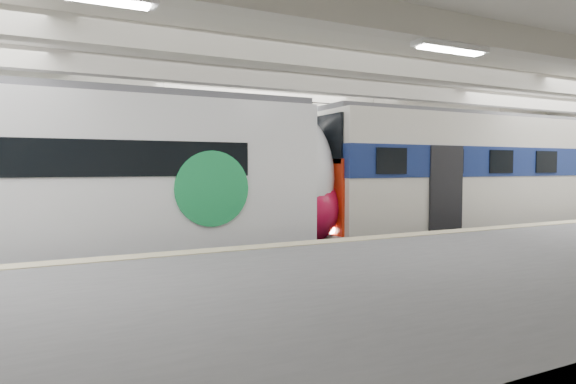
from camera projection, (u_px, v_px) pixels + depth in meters
station_hall at (328, 150)px, 12.54m from camera, size 36.00×24.00×5.75m
modern_emu at (100, 188)px, 11.74m from camera, size 14.49×2.99×4.64m
older_rer at (486, 177)px, 17.58m from camera, size 14.14×3.12×4.63m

